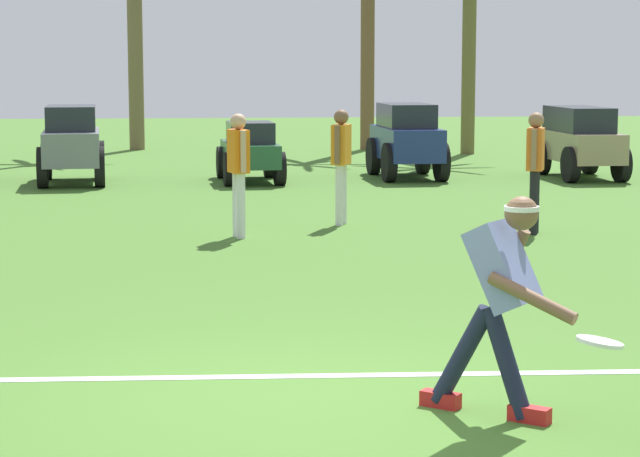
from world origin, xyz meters
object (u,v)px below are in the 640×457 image
(frisbee_in_flight, at_px, (600,342))
(parked_car_slot_c, at_px, (72,142))
(parked_car_slot_e, at_px, (406,139))
(parked_car_slot_d, at_px, (250,151))
(teammate_near_sideline, at_px, (239,163))
(teammate_midfield, at_px, (535,161))
(parked_car_slot_f, at_px, (580,140))
(frisbee_thrower, at_px, (501,293))
(teammate_deep, at_px, (341,156))

(frisbee_in_flight, distance_m, parked_car_slot_c, 16.61)
(parked_car_slot_e, bearing_deg, parked_car_slot_d, -171.06)
(teammate_near_sideline, distance_m, teammate_midfield, 3.79)
(teammate_midfield, distance_m, parked_car_slot_f, 7.91)
(parked_car_slot_e, bearing_deg, parked_car_slot_f, -6.25)
(teammate_near_sideline, xyz_separation_m, teammate_midfield, (3.79, -0.03, 0.00))
(parked_car_slot_e, bearing_deg, frisbee_thrower, -97.62)
(teammate_midfield, bearing_deg, parked_car_slot_c, 131.96)
(frisbee_thrower, bearing_deg, teammate_midfield, 73.09)
(parked_car_slot_d, relative_size, parked_car_slot_e, 0.94)
(parked_car_slot_d, bearing_deg, frisbee_thrower, -86.77)
(parked_car_slot_e, bearing_deg, parked_car_slot_c, -176.07)
(frisbee_thrower, relative_size, teammate_deep, 0.90)
(parked_car_slot_f, bearing_deg, parked_car_slot_c, -179.59)
(frisbee_thrower, distance_m, parked_car_slot_c, 15.91)
(frisbee_thrower, xyz_separation_m, frisbee_in_flight, (0.44, -0.61, -0.18))
(teammate_midfield, bearing_deg, teammate_deep, 154.47)
(teammate_near_sideline, bearing_deg, teammate_deep, 37.66)
(frisbee_in_flight, bearing_deg, teammate_midfield, 76.90)
(teammate_near_sideline, height_order, teammate_deep, same)
(frisbee_in_flight, relative_size, parked_car_slot_e, 0.12)
(parked_car_slot_e, height_order, parked_car_slot_f, parked_car_slot_e)
(teammate_midfield, bearing_deg, parked_car_slot_e, 92.59)
(parked_car_slot_f, bearing_deg, parked_car_slot_e, 173.75)
(parked_car_slot_f, bearing_deg, parked_car_slot_d, -178.98)
(frisbee_thrower, distance_m, frisbee_in_flight, 0.77)
(teammate_deep, bearing_deg, frisbee_thrower, -90.58)
(parked_car_slot_c, bearing_deg, teammate_near_sideline, -69.21)
(frisbee_thrower, height_order, frisbee_in_flight, frisbee_thrower)
(teammate_near_sideline, distance_m, parked_car_slot_e, 8.41)
(teammate_near_sideline, xyz_separation_m, parked_car_slot_e, (3.45, 7.67, -0.20))
(frisbee_thrower, relative_size, parked_car_slot_c, 0.58)
(parked_car_slot_d, bearing_deg, parked_car_slot_e, 8.94)
(frisbee_in_flight, bearing_deg, teammate_deep, 91.99)
(teammate_near_sideline, height_order, parked_car_slot_f, teammate_near_sideline)
(teammate_near_sideline, bearing_deg, teammate_midfield, -0.49)
(teammate_deep, relative_size, parked_car_slot_e, 0.65)
(teammate_deep, bearing_deg, teammate_near_sideline, -142.34)
(frisbee_in_flight, bearing_deg, parked_car_slot_c, 105.78)
(frisbee_in_flight, bearing_deg, teammate_near_sideline, 101.43)
(parked_car_slot_f, bearing_deg, teammate_deep, -130.35)
(parked_car_slot_c, height_order, parked_car_slot_d, parked_car_slot_c)
(teammate_near_sideline, relative_size, teammate_deep, 1.00)
(parked_car_slot_e, bearing_deg, teammate_near_sideline, -114.18)
(frisbee_thrower, height_order, teammate_midfield, teammate_midfield)
(frisbee_thrower, distance_m, parked_car_slot_e, 15.94)
(teammate_midfield, bearing_deg, frisbee_in_flight, -103.10)
(frisbee_in_flight, height_order, teammate_near_sideline, teammate_near_sideline)
(parked_car_slot_d, height_order, parked_car_slot_e, parked_car_slot_e)
(teammate_deep, xyz_separation_m, parked_car_slot_c, (-4.18, 6.15, -0.20))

